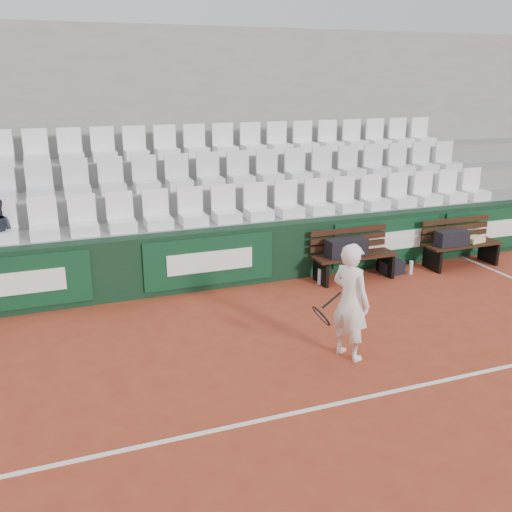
{
  "coord_description": "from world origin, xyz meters",
  "views": [
    {
      "loc": [
        -2.64,
        -4.81,
        3.44
      ],
      "look_at": [
        0.08,
        2.4,
        1.0
      ],
      "focal_mm": 40.0,
      "sensor_mm": 36.0,
      "label": 1
    }
  ],
  "objects_px": {
    "sports_bag_ground": "(392,267)",
    "tennis_player": "(350,302)",
    "sports_bag_left": "(346,247)",
    "bench_right": "(461,255)",
    "water_bottle_far": "(411,268)",
    "water_bottle_near": "(320,277)",
    "sports_bag_right": "(452,238)",
    "bench_left": "(354,267)"
  },
  "relations": [
    {
      "from": "sports_bag_ground",
      "to": "tennis_player",
      "type": "height_order",
      "value": "tennis_player"
    },
    {
      "from": "sports_bag_left",
      "to": "tennis_player",
      "type": "distance_m",
      "value": 2.88
    },
    {
      "from": "sports_bag_ground",
      "to": "tennis_player",
      "type": "relative_size",
      "value": 0.27
    },
    {
      "from": "sports_bag_left",
      "to": "tennis_player",
      "type": "bearing_deg",
      "value": -118.44
    },
    {
      "from": "bench_right",
      "to": "sports_bag_left",
      "type": "relative_size",
      "value": 2.12
    },
    {
      "from": "sports_bag_ground",
      "to": "water_bottle_far",
      "type": "bearing_deg",
      "value": -25.07
    },
    {
      "from": "water_bottle_far",
      "to": "sports_bag_ground",
      "type": "bearing_deg",
      "value": 154.93
    },
    {
      "from": "bench_right",
      "to": "water_bottle_near",
      "type": "xyz_separation_m",
      "value": [
        -2.94,
        0.05,
        -0.09
      ]
    },
    {
      "from": "water_bottle_near",
      "to": "tennis_player",
      "type": "height_order",
      "value": "tennis_player"
    },
    {
      "from": "sports_bag_ground",
      "to": "water_bottle_near",
      "type": "distance_m",
      "value": 1.48
    },
    {
      "from": "bench_right",
      "to": "tennis_player",
      "type": "bearing_deg",
      "value": -147.08
    },
    {
      "from": "sports_bag_right",
      "to": "sports_bag_ground",
      "type": "height_order",
      "value": "sports_bag_right"
    },
    {
      "from": "water_bottle_near",
      "to": "sports_bag_right",
      "type": "bearing_deg",
      "value": -1.96
    },
    {
      "from": "sports_bag_right",
      "to": "water_bottle_far",
      "type": "distance_m",
      "value": 0.98
    },
    {
      "from": "bench_left",
      "to": "bench_right",
      "type": "height_order",
      "value": "same"
    },
    {
      "from": "sports_bag_left",
      "to": "water_bottle_far",
      "type": "xyz_separation_m",
      "value": [
        1.28,
        -0.13,
        -0.48
      ]
    },
    {
      "from": "bench_right",
      "to": "sports_bag_ground",
      "type": "relative_size",
      "value": 3.7
    },
    {
      "from": "bench_right",
      "to": "water_bottle_far",
      "type": "distance_m",
      "value": 1.16
    },
    {
      "from": "sports_bag_ground",
      "to": "sports_bag_left",
      "type": "bearing_deg",
      "value": -179.43
    },
    {
      "from": "bench_left",
      "to": "tennis_player",
      "type": "relative_size",
      "value": 0.99
    },
    {
      "from": "sports_bag_right",
      "to": "water_bottle_near",
      "type": "height_order",
      "value": "sports_bag_right"
    },
    {
      "from": "sports_bag_left",
      "to": "sports_bag_ground",
      "type": "height_order",
      "value": "sports_bag_left"
    },
    {
      "from": "bench_left",
      "to": "tennis_player",
      "type": "xyz_separation_m",
      "value": [
        -1.55,
        -2.53,
        0.53
      ]
    },
    {
      "from": "sports_bag_right",
      "to": "tennis_player",
      "type": "xyz_separation_m",
      "value": [
        -3.51,
        -2.42,
        0.17
      ]
    },
    {
      "from": "sports_bag_right",
      "to": "sports_bag_left",
      "type": "bearing_deg",
      "value": 177.0
    },
    {
      "from": "bench_right",
      "to": "sports_bag_right",
      "type": "relative_size",
      "value": 2.55
    },
    {
      "from": "tennis_player",
      "to": "water_bottle_near",
      "type": "bearing_deg",
      "value": 70.96
    },
    {
      "from": "bench_left",
      "to": "tennis_player",
      "type": "distance_m",
      "value": 3.01
    },
    {
      "from": "sports_bag_ground",
      "to": "bench_left",
      "type": "bearing_deg",
      "value": -179.46
    },
    {
      "from": "bench_right",
      "to": "water_bottle_far",
      "type": "relative_size",
      "value": 6.07
    },
    {
      "from": "sports_bag_right",
      "to": "water_bottle_far",
      "type": "bearing_deg",
      "value": -178.68
    },
    {
      "from": "sports_bag_left",
      "to": "bench_right",
      "type": "bearing_deg",
      "value": -1.64
    },
    {
      "from": "bench_left",
      "to": "bench_right",
      "type": "bearing_deg",
      "value": -1.82
    },
    {
      "from": "bench_right",
      "to": "sports_bag_right",
      "type": "xyz_separation_m",
      "value": [
        -0.29,
        -0.04,
        0.36
      ]
    },
    {
      "from": "bench_right",
      "to": "water_bottle_near",
      "type": "distance_m",
      "value": 2.94
    },
    {
      "from": "sports_bag_left",
      "to": "tennis_player",
      "type": "xyz_separation_m",
      "value": [
        -1.37,
        -2.53,
        0.15
      ]
    },
    {
      "from": "water_bottle_far",
      "to": "tennis_player",
      "type": "height_order",
      "value": "tennis_player"
    },
    {
      "from": "bench_right",
      "to": "tennis_player",
      "type": "relative_size",
      "value": 0.99
    },
    {
      "from": "bench_left",
      "to": "sports_bag_right",
      "type": "distance_m",
      "value": 2.0
    },
    {
      "from": "sports_bag_left",
      "to": "water_bottle_near",
      "type": "bearing_deg",
      "value": -177.52
    },
    {
      "from": "water_bottle_far",
      "to": "bench_left",
      "type": "bearing_deg",
      "value": 173.07
    },
    {
      "from": "sports_bag_ground",
      "to": "water_bottle_near",
      "type": "xyz_separation_m",
      "value": [
        -1.48,
        -0.03,
        0.01
      ]
    }
  ]
}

